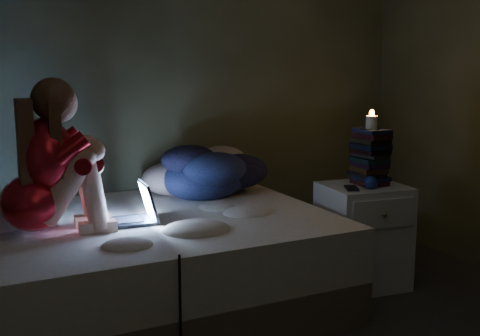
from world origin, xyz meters
TOP-DOWN VIEW (x-y plane):
  - wall_back at (0.00, 1.91)m, footprint 3.60×0.02m
  - bed at (-0.48, 1.10)m, footprint 1.98×1.48m
  - pillow at (-1.17, 1.30)m, footprint 0.42×0.30m
  - woman at (-1.09, 1.03)m, footprint 0.51×0.35m
  - laptop at (-0.63, 1.04)m, footprint 0.34×0.26m
  - clothes_pile at (0.02, 1.46)m, footprint 0.68×0.60m
  - nightstand at (0.85, 0.88)m, footprint 0.54×0.49m
  - book_stack at (0.89, 0.88)m, footprint 0.19×0.25m
  - candle at (0.89, 0.88)m, footprint 0.07×0.07m
  - phone at (0.72, 0.80)m, footprint 0.11×0.16m
  - blue_orb at (0.83, 0.76)m, footprint 0.08×0.08m

SIDE VIEW (x-z plane):
  - bed at x=-0.48m, z-range 0.00..0.54m
  - nightstand at x=0.85m, z-range 0.00..0.65m
  - pillow at x=-1.17m, z-range 0.54..0.67m
  - phone at x=0.72m, z-range 0.65..0.66m
  - laptop at x=-0.63m, z-range 0.54..0.78m
  - blue_orb at x=0.83m, z-range 0.65..0.73m
  - clothes_pile at x=0.02m, z-range 0.54..0.90m
  - book_stack at x=0.89m, z-range 0.65..0.99m
  - woman at x=-1.09m, z-range 0.54..1.33m
  - candle at x=0.89m, z-range 0.99..1.07m
  - wall_back at x=0.00m, z-range 0.00..2.60m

